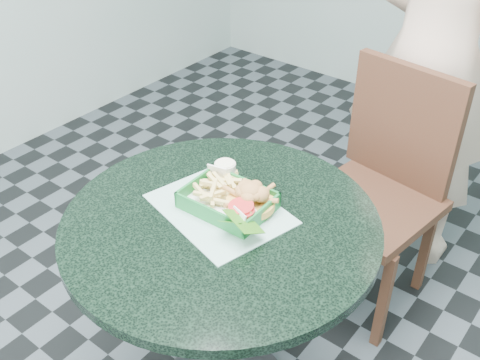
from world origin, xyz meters
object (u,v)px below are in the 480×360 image
Objects in this scene: cafe_table at (222,271)px; crab_sandwich at (250,203)px; dining_chair at (384,176)px; food_basket at (228,209)px; diner_person at (440,19)px; sauce_ramekin at (227,173)px.

crab_sandwich reaches higher than cafe_table.
dining_chair reaches higher than cafe_table.
food_basket reaches higher than cafe_table.
diner_person reaches higher than dining_chair.
crab_sandwich is at bearing 61.03° from cafe_table.
cafe_table is at bearing -55.95° from sauce_ramekin.
food_basket is at bearing -49.36° from sauce_ramekin.
sauce_ramekin is (-0.19, -0.99, -0.23)m from diner_person.
dining_chair is 15.06× the size of sauce_ramekin.
diner_person is 8.85× the size of food_basket.
diner_person is at bearing 79.06° from sauce_ramekin.
crab_sandwich is at bearing -26.63° from sauce_ramekin.
dining_chair is at bearing 84.05° from crab_sandwich.
dining_chair reaches higher than food_basket.
diner_person is 1.03m from sauce_ramekin.
diner_person is at bearing 101.95° from dining_chair.
crab_sandwich is (-0.08, -0.72, 0.27)m from dining_chair.
sauce_ramekin is at bearing 130.64° from food_basket.
dining_chair is 0.60m from diner_person.
diner_person is (0.09, 1.13, 0.45)m from cafe_table.
cafe_table is 1.22m from diner_person.
food_basket is 1.75× the size of crab_sandwich.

